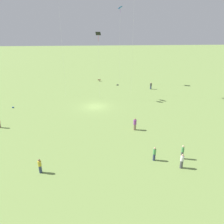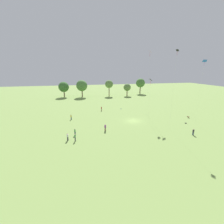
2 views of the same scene
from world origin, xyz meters
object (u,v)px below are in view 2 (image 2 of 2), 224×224
at_px(person_2, 101,109).
at_px(kite_3, 151,82).
at_px(person_0, 105,128).
at_px(person_3, 68,137).
at_px(kite_0, 150,54).
at_px(dog_0, 188,117).
at_px(picnic_bag_1, 186,123).
at_px(person_4, 75,132).
at_px(person_6, 193,132).
at_px(kite_1, 176,59).
at_px(person_1, 75,137).
at_px(kite_2, 204,64).
at_px(picnic_bag_0, 121,109).
at_px(person_5, 71,117).

height_order(person_2, kite_3, kite_3).
xyz_separation_m(person_0, person_3, (-9.53, -3.58, -0.05)).
bearing_deg(person_3, kite_0, 177.77).
bearing_deg(dog_0, kite_3, 169.17).
relative_size(kite_0, picnic_bag_1, 42.74).
xyz_separation_m(person_0, person_2, (2.17, 20.43, -0.06)).
distance_m(person_3, person_4, 3.10).
height_order(person_0, person_2, person_0).
relative_size(kite_0, kite_3, 1.66).
distance_m(person_2, kite_0, 26.52).
height_order(person_6, kite_1, kite_1).
bearing_deg(person_2, kite_3, -168.31).
bearing_deg(person_4, person_1, -33.87).
xyz_separation_m(kite_2, picnic_bag_1, (-2.54, 0.74, -17.21)).
distance_m(person_6, picnic_bag_0, 30.69).
bearing_deg(person_4, kite_0, 82.32).
xyz_separation_m(person_2, person_3, (-11.69, -24.00, 0.02)).
bearing_deg(kite_2, person_1, 81.25).
bearing_deg(picnic_bag_1, person_4, -177.95).
distance_m(person_5, person_6, 35.95).
xyz_separation_m(person_0, kite_3, (14.81, 4.98, 11.51)).
bearing_deg(person_2, kite_2, -156.99).
bearing_deg(person_6, person_1, -95.29).
xyz_separation_m(kite_1, kite_2, (9.90, 1.64, -1.05)).
relative_size(person_0, person_1, 1.04).
xyz_separation_m(kite_3, picnic_bag_0, (-4.25, 16.37, -12.33)).
xyz_separation_m(person_0, dog_0, (29.63, 4.84, -0.54)).
distance_m(dog_0, picnic_bag_0, 25.22).
bearing_deg(person_1, kite_1, 111.36).
height_order(person_1, kite_3, kite_3).
bearing_deg(picnic_bag_0, person_5, -154.08).
height_order(kite_0, kite_1, kite_0).
xyz_separation_m(person_4, dog_0, (37.52, 5.78, -0.48)).
distance_m(person_5, kite_0, 33.52).
bearing_deg(person_2, kite_0, -145.26).
distance_m(person_0, person_1, 8.91).
relative_size(person_0, person_5, 1.10).
xyz_separation_m(person_6, kite_2, (6.51, 6.96, 16.51)).
height_order(kite_3, picnic_bag_1, kite_3).
distance_m(person_0, picnic_bag_1, 25.13).
distance_m(person_2, picnic_bag_0, 8.48).
xyz_separation_m(kite_3, picnic_bag_1, (10.30, -4.74, -12.32)).
relative_size(person_2, person_5, 1.01).
distance_m(person_3, kite_1, 32.44).
relative_size(person_4, picnic_bag_0, 6.22).
xyz_separation_m(kite_0, dog_0, (12.00, -7.48, -20.43)).
bearing_deg(kite_1, person_2, 62.84).
relative_size(kite_1, dog_0, 24.72).
relative_size(person_5, kite_2, 0.09).
distance_m(kite_0, dog_0, 24.85).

